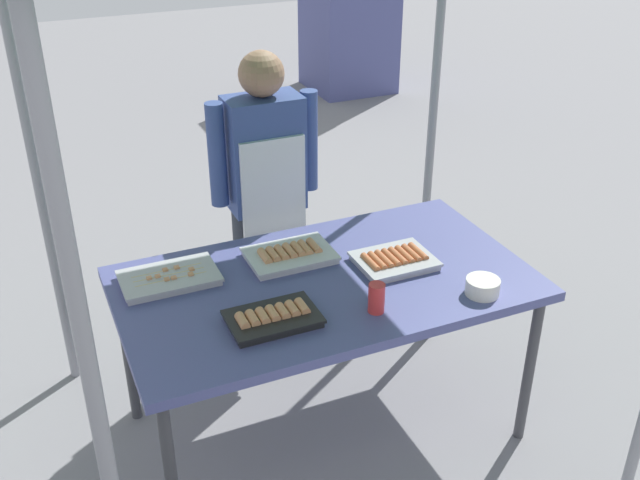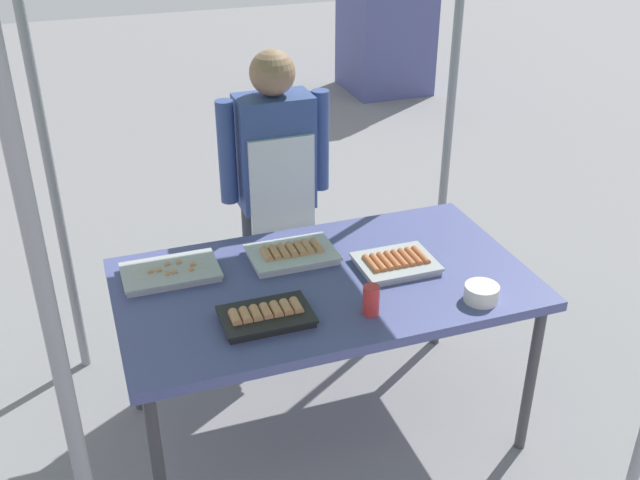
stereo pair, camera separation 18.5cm
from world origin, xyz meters
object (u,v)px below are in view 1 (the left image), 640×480
Objects in this scene: tray_pork_links at (290,255)px; tray_spring_rolls at (273,318)px; stall_table at (325,291)px; vendor_woman at (266,183)px; tray_grilled_sausages at (394,260)px; condiment_bowl at (483,287)px; drink_cup_near_edge at (376,298)px; tray_meat_skewers at (169,278)px.

tray_spring_rolls reaches higher than tray_pork_links.
stall_table is 0.73m from vendor_woman.
tray_pork_links is 0.45m from tray_spring_rolls.
tray_grilled_sausages is 0.87× the size of tray_pork_links.
condiment_bowl is (0.50, -0.33, 0.08)m from stall_table.
stall_table is at bearing 178.53° from tray_grilled_sausages.
tray_grilled_sausages is 0.21× the size of vendor_woman.
tray_pork_links is 0.24× the size of vendor_woman.
tray_pork_links reaches higher than stall_table.
vendor_woman reaches higher than drink_cup_near_edge.
condiment_bowl is (1.06, -0.56, 0.01)m from tray_meat_skewers.
drink_cup_near_edge is (0.08, -0.28, 0.11)m from stall_table.
tray_meat_skewers is 0.50m from tray_spring_rolls.
tray_pork_links is at bearing 108.53° from stall_table.
vendor_woman is at bearing 111.43° from tray_grilled_sausages.
tray_spring_rolls is (-0.22, -0.40, 0.00)m from tray_pork_links.
tray_meat_skewers is at bearing 152.18° from condiment_bowl.
vendor_woman is (-0.48, 1.05, 0.08)m from condiment_bowl.
tray_grilled_sausages is 0.82× the size of tray_meat_skewers.
tray_grilled_sausages is 0.62m from tray_spring_rolls.
condiment_bowl is at bearing -43.27° from tray_pork_links.
stall_table is 4.56× the size of tray_pork_links.
vendor_woman is at bearing 40.25° from tray_meat_skewers.
condiment_bowl is at bearing -9.91° from tray_spring_rolls.
tray_grilled_sausages is at bearing 17.54° from tray_spring_rolls.
tray_spring_rolls is (-0.59, -0.19, 0.00)m from tray_grilled_sausages.
tray_spring_rolls is at bearing -119.18° from tray_pork_links.
vendor_woman reaches higher than tray_spring_rolls.
drink_cup_near_edge reaches higher than tray_meat_skewers.
tray_grilled_sausages reaches higher than tray_meat_skewers.
condiment_bowl is (0.20, -0.32, 0.01)m from tray_grilled_sausages.
tray_grilled_sausages is 0.89m from tray_meat_skewers.
tray_grilled_sausages is (0.30, -0.01, 0.07)m from stall_table.
tray_spring_rolls is 2.84× the size of drink_cup_near_edge.
tray_grilled_sausages is 0.38m from condiment_bowl.
drink_cup_near_edge reaches higher than tray_pork_links.
vendor_woman reaches higher than tray_meat_skewers.
stall_table is 0.36m from tray_spring_rolls.
tray_spring_rolls is at bearing 167.54° from drink_cup_near_edge.
vendor_woman reaches higher than tray_pork_links.
tray_pork_links is 0.50m from drink_cup_near_edge.
stall_table is 0.61m from condiment_bowl.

